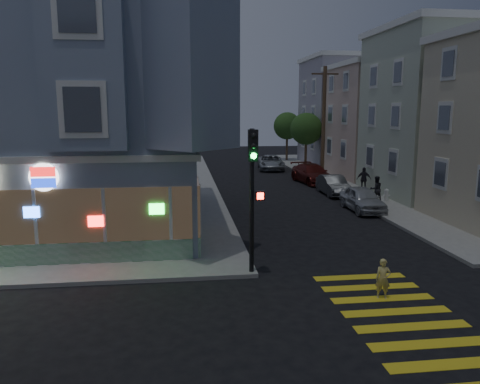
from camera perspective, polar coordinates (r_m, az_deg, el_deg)
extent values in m
plane|color=black|center=(14.42, -8.56, -13.63)|extent=(120.00, 120.00, 0.00)
cube|color=gray|center=(43.04, 24.49, 1.55)|extent=(24.00, 42.00, 0.15)
cube|color=gray|center=(25.05, -22.39, 9.05)|extent=(14.00, 14.00, 11.00)
cube|color=silver|center=(25.11, -22.14, 5.29)|extent=(14.30, 14.30, 0.25)
cube|color=#196B33|center=(19.05, -26.83, -6.94)|extent=(13.60, 0.12, 0.80)
cube|color=#382B1E|center=(18.71, -27.17, -2.83)|extent=(13.60, 0.10, 2.00)
cylinder|color=white|center=(17.90, -22.81, 1.68)|extent=(1.00, 0.12, 1.00)
cube|color=#B4C0A7|center=(34.88, 26.22, 8.44)|extent=(12.00, 8.60, 10.50)
cube|color=beige|center=(42.72, 19.49, 7.99)|extent=(12.00, 8.60, 9.00)
cube|color=gray|center=(50.92, 14.97, 9.31)|extent=(12.00, 8.60, 10.50)
cylinder|color=#4C3826|center=(38.98, 10.15, 8.26)|extent=(0.30, 0.30, 9.00)
cube|color=#4C3826|center=(39.07, 10.33, 13.98)|extent=(2.20, 0.12, 0.12)
cylinder|color=#4C3826|center=(44.96, 8.01, 4.83)|extent=(0.24, 0.24, 3.20)
sphere|color=#234A1A|center=(44.82, 8.08, 7.63)|extent=(3.00, 3.00, 3.00)
cylinder|color=#4C3826|center=(52.70, 5.73, 5.63)|extent=(0.24, 0.24, 3.20)
sphere|color=#234A1A|center=(52.57, 5.77, 8.02)|extent=(3.00, 3.00, 3.00)
imported|color=#CFBF6A|center=(15.25, 17.04, -10.09)|extent=(0.52, 0.42, 1.25)
imported|color=black|center=(29.76, 16.25, 0.34)|extent=(0.83, 0.67, 1.60)
imported|color=#23222A|center=(33.54, 14.87, 1.52)|extent=(1.05, 0.69, 1.66)
imported|color=#B6BABF|center=(27.66, 14.71, -0.83)|extent=(1.68, 4.12, 1.40)
imported|color=#3D3F42|center=(32.47, 11.31, 0.82)|extent=(1.46, 4.05, 1.33)
imported|color=#581814|center=(37.37, 8.80, 2.21)|extent=(2.75, 5.36, 1.49)
imported|color=#9BA0A5|center=(45.26, 3.78, 3.61)|extent=(2.91, 5.32, 1.41)
cylinder|color=black|center=(16.00, 1.44, -1.21)|extent=(0.16, 0.16, 4.98)
cube|color=black|center=(15.52, 1.59, 5.69)|extent=(0.33, 0.29, 1.05)
sphere|color=black|center=(15.34, 1.69, 6.87)|extent=(0.20, 0.20, 0.20)
sphere|color=black|center=(15.36, 1.69, 5.64)|extent=(0.20, 0.20, 0.20)
sphere|color=#19F23F|center=(15.39, 1.68, 4.42)|extent=(0.20, 0.20, 0.20)
cube|color=black|center=(15.81, 2.43, -0.43)|extent=(0.32, 0.21, 0.32)
cube|color=#FF2614|center=(15.71, 2.50, -0.50)|extent=(0.22, 0.02, 0.22)
cylinder|color=silver|center=(30.31, 17.40, -0.51)|extent=(0.24, 0.24, 0.60)
sphere|color=silver|center=(30.25, 17.44, 0.14)|extent=(0.26, 0.26, 0.26)
cylinder|color=silver|center=(30.30, 17.41, -0.42)|extent=(0.45, 0.12, 0.12)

